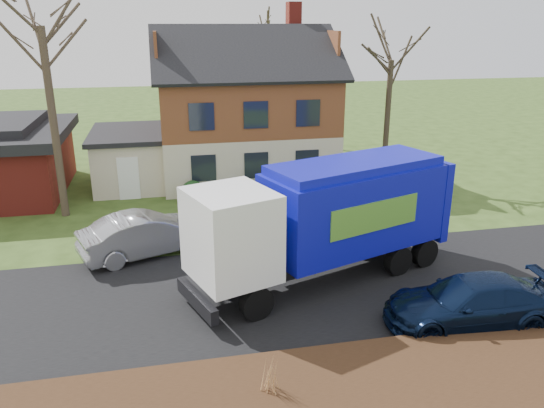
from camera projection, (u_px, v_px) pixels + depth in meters
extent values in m
plane|color=#2D4517|center=(252.00, 295.00, 16.87)|extent=(120.00, 120.00, 0.00)
cube|color=black|center=(252.00, 294.00, 16.86)|extent=(80.00, 7.00, 0.02)
cube|color=black|center=(292.00, 401.00, 11.91)|extent=(80.00, 3.50, 0.30)
cube|color=beige|center=(244.00, 151.00, 29.77)|extent=(9.00, 7.50, 2.70)
cube|color=#562A18|center=(244.00, 102.00, 28.87)|extent=(9.00, 7.50, 2.80)
cube|color=maroon|center=(294.00, 17.00, 28.96)|extent=(0.70, 0.90, 1.60)
cube|color=beige|center=(131.00, 160.00, 28.12)|extent=(3.50, 5.50, 2.60)
cube|color=black|center=(128.00, 133.00, 27.66)|extent=(3.90, 5.90, 0.24)
cylinder|color=black|center=(256.00, 303.00, 15.35)|extent=(1.07, 0.66, 1.02)
cylinder|color=black|center=(225.00, 276.00, 17.01)|extent=(1.07, 0.66, 1.02)
cylinder|color=black|center=(398.00, 261.00, 18.09)|extent=(1.07, 0.66, 1.02)
cylinder|color=black|center=(359.00, 240.00, 19.75)|extent=(1.07, 0.66, 1.02)
cylinder|color=black|center=(424.00, 253.00, 18.72)|extent=(1.07, 0.66, 1.02)
cylinder|color=black|center=(384.00, 234.00, 20.38)|extent=(1.07, 0.66, 1.02)
cube|color=black|center=(330.00, 255.00, 17.76)|extent=(8.32, 3.92, 0.34)
cube|color=white|center=(231.00, 235.00, 15.46)|extent=(2.94, 3.06, 2.64)
cube|color=black|center=(197.00, 237.00, 14.88)|extent=(0.79, 2.05, 0.88)
cube|color=black|center=(197.00, 300.00, 15.47)|extent=(1.05, 2.39, 0.44)
cube|color=#0D11A6|center=(353.00, 207.00, 17.72)|extent=(6.62, 4.36, 2.64)
cube|color=#0D11A6|center=(356.00, 165.00, 17.24)|extent=(6.25, 3.99, 0.29)
cube|color=#0D11A6|center=(421.00, 195.00, 19.32)|extent=(1.16, 2.46, 2.84)
cube|color=#4F892D|center=(376.00, 217.00, 16.61)|extent=(3.33, 1.21, 0.98)
cube|color=#4F892D|center=(328.00, 196.00, 18.62)|extent=(3.33, 1.21, 0.98)
imported|color=#9A9CA1|center=(147.00, 234.00, 19.58)|extent=(5.12, 3.30, 1.59)
imported|color=black|center=(470.00, 302.00, 15.01)|extent=(5.02, 2.34, 1.42)
cylinder|color=#433628|center=(54.00, 126.00, 22.49)|extent=(0.34, 0.34, 8.09)
cylinder|color=#382E21|center=(387.00, 123.00, 27.93)|extent=(0.29, 0.29, 6.39)
cylinder|color=#443828|center=(267.00, 88.00, 37.91)|extent=(0.29, 0.29, 7.51)
cone|color=tan|center=(270.00, 376.00, 11.86)|extent=(0.04, 0.04, 0.86)
cone|color=tan|center=(264.00, 376.00, 11.83)|extent=(0.04, 0.04, 0.86)
cone|color=tan|center=(276.00, 375.00, 11.89)|extent=(0.04, 0.04, 0.86)
cone|color=tan|center=(269.00, 373.00, 11.96)|extent=(0.04, 0.04, 0.86)
cone|color=tan|center=(271.00, 379.00, 11.76)|extent=(0.04, 0.04, 0.86)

